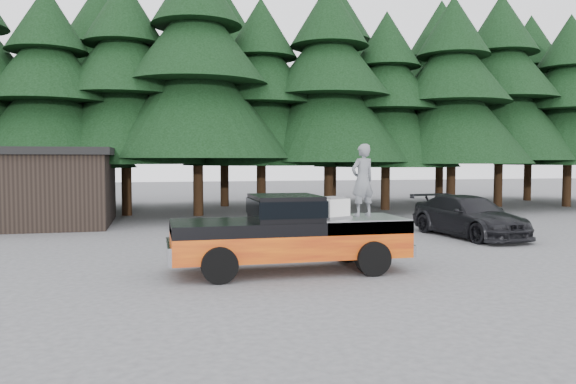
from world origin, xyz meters
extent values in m
plane|color=#4D4D50|center=(0.00, 0.00, 0.00)|extent=(120.00, 120.00, 0.00)
cube|color=black|center=(0.01, -0.30, 1.62)|extent=(1.66, 1.90, 0.59)
cube|color=silver|center=(1.19, -0.46, 1.57)|extent=(0.86, 0.81, 0.47)
imported|color=slate|center=(2.14, -0.08, 2.27)|extent=(0.79, 0.63, 1.88)
imported|color=black|center=(7.98, 4.39, 0.74)|extent=(2.69, 5.35, 1.49)
cube|color=black|center=(-9.00, 12.00, 1.50)|extent=(8.00, 6.00, 3.00)
cube|color=black|center=(-9.00, 12.00, 3.15)|extent=(8.40, 6.40, 0.30)
camera|label=1|loc=(-3.16, -13.82, 2.79)|focal=35.00mm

